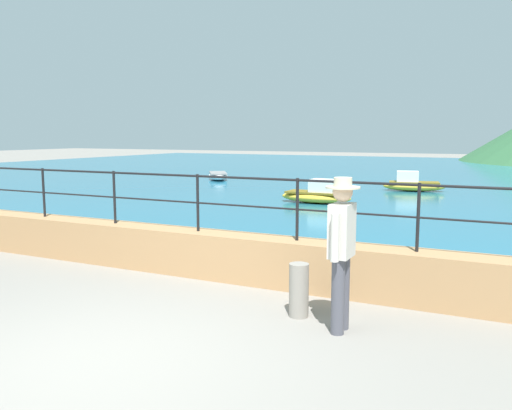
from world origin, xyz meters
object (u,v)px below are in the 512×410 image
person_walking (341,247)px  boat_4 (413,184)px  boat_0 (218,176)px  bollard (299,290)px  boat_1 (317,195)px

person_walking → boat_4: person_walking is taller
person_walking → boat_0: bearing=124.1°
bollard → boat_1: (-3.21, 9.84, -0.00)m
boat_1 → person_walking: bearing=-69.3°
boat_0 → boat_4: boat_4 is taller
bollard → boat_4: bearing=94.2°
boat_0 → boat_4: size_ratio=0.99×
boat_0 → boat_1: 9.32m
boat_0 → bollard: bearing=-57.0°
person_walking → boat_0: 19.48m
person_walking → boat_1: person_walking is taller
person_walking → boat_1: 10.80m
boat_0 → person_walking: bearing=-55.9°
bollard → boat_1: bearing=108.1°
bollard → boat_4: 14.83m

